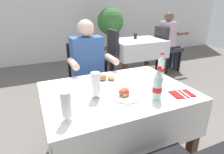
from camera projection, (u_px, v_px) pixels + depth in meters
name	position (u px, v px, depth m)	size (l,w,h in m)	color
back_wall	(45.00, 0.00, 4.42)	(11.00, 0.12, 2.99)	white
main_dining_table	(117.00, 107.00, 1.64)	(1.21, 0.89, 0.74)	white
chair_far_diner_seat	(88.00, 77.00, 2.36)	(0.44, 0.50, 0.97)	black
seated_diner_far	(89.00, 68.00, 2.21)	(0.50, 0.46, 1.26)	#282D42
plate_near_camera	(125.00, 94.00, 1.46)	(0.24, 0.24, 0.07)	white
plate_far_diner	(106.00, 79.00, 1.74)	(0.22, 0.22, 0.07)	white
beer_glass_left	(96.00, 85.00, 1.40)	(0.07, 0.07, 0.21)	white
beer_glass_middle	(66.00, 106.00, 1.12)	(0.07, 0.07, 0.20)	white
cola_bottle_primary	(157.00, 86.00, 1.38)	(0.07, 0.07, 0.26)	silver
cola_bottle_secondary	(161.00, 67.00, 1.82)	(0.07, 0.07, 0.25)	silver
napkin_cutlery_set	(182.00, 94.00, 1.50)	(0.19, 0.20, 0.01)	maroon
background_dining_table	(138.00, 49.00, 3.83)	(1.02, 0.74, 0.74)	white
background_chair_left	(105.00, 53.00, 3.56)	(0.50, 0.44, 0.97)	#2D2D33
background_chair_right	(166.00, 46.00, 4.10)	(0.50, 0.44, 0.97)	#2D2D33
background_patron	(169.00, 39.00, 4.06)	(0.46, 0.50, 1.26)	#282D42
background_table_tumbler	(135.00, 36.00, 3.84)	(0.06, 0.06, 0.11)	black
potted_plant_corner	(110.00, 28.00, 4.50)	(0.62, 0.62, 1.33)	brown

